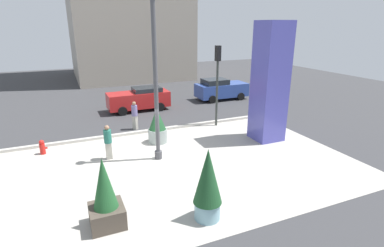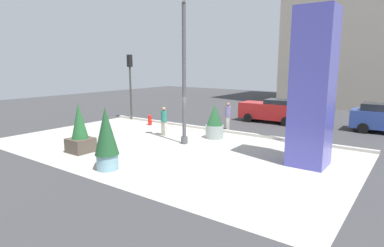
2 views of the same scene
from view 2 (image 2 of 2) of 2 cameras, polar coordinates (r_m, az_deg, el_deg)
ground_plane at (r=21.08m, az=5.70°, el=-0.96°), size 60.00×60.00×0.00m
plaza_pavement at (r=16.30m, az=-5.04°, el=-4.36°), size 18.00×10.00×0.02m
curb_strip at (r=20.32m, az=4.45°, el=-1.14°), size 18.00×0.24×0.16m
lamp_post at (r=16.57m, az=-1.43°, el=8.75°), size 0.44×0.44×7.50m
art_pillar_blue at (r=13.86m, az=20.68°, el=5.79°), size 1.51×1.51×6.39m
potted_plant_near_right at (r=18.19m, az=4.04°, el=0.17°), size 1.02×1.02×1.95m
potted_plant_curbside at (r=16.15m, az=-19.35°, el=-1.39°), size 1.08×1.08×2.39m
potted_plant_by_pillar at (r=13.08m, az=-15.02°, el=-2.51°), size 0.95×0.95×2.53m
fire_hydrant at (r=22.37m, az=-7.52°, el=0.63°), size 0.36×0.26×0.75m
traffic_light_far_side at (r=24.66m, az=-10.95°, el=8.23°), size 0.28×0.42×4.88m
traffic_light_corner at (r=17.33m, az=18.82°, el=7.20°), size 0.28×0.42×4.99m
car_intersection at (r=23.91m, az=14.11°, el=2.28°), size 4.54×2.01×1.71m
pedestrian_on_sidewalk at (r=18.91m, az=-5.02°, el=0.67°), size 0.36×0.36×1.71m
pedestrian_by_curb at (r=20.74m, az=6.42°, el=1.60°), size 0.50×0.50×1.76m
highrise_across_street at (r=38.84m, az=28.24°, el=18.38°), size 12.77×12.12×20.58m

